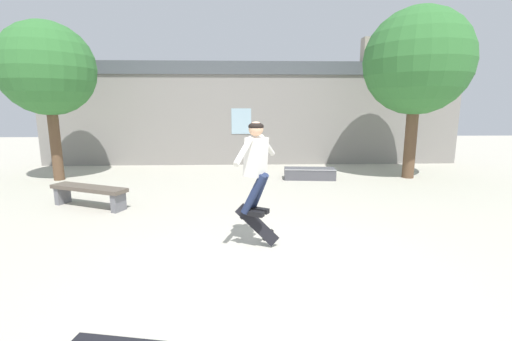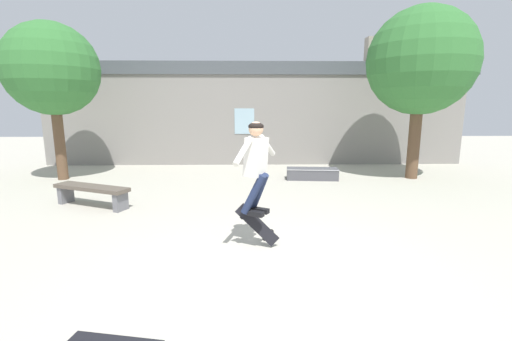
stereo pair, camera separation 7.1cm
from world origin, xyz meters
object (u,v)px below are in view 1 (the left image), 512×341
at_px(tree_left, 47,70).
at_px(park_bench, 89,192).
at_px(tree_right, 417,62).
at_px(skate_ledge, 310,174).
at_px(skater, 256,160).
at_px(skateboard_flipping, 257,225).

bearing_deg(tree_left, park_bench, -53.28).
distance_m(tree_right, skate_ledge, 4.34).
bearing_deg(park_bench, skate_ledge, 50.09).
height_order(tree_left, skater, tree_left).
height_order(park_bench, skateboard_flipping, skateboard_flipping).
height_order(tree_right, tree_left, tree_right).
relative_size(tree_left, park_bench, 2.43).
distance_m(tree_right, skateboard_flipping, 7.45).
xyz_separation_m(tree_right, skater, (-4.73, -4.99, -1.97)).
bearing_deg(skateboard_flipping, tree_right, 46.79).
bearing_deg(skateboard_flipping, skater, -127.72).
bearing_deg(skater, park_bench, 175.95).
relative_size(tree_right, skater, 3.55).
xyz_separation_m(tree_right, tree_left, (-10.25, 0.06, -0.23)).
distance_m(skate_ledge, skateboard_flipping, 5.15).
height_order(tree_left, skate_ledge, tree_left).
distance_m(tree_right, tree_left, 10.26).
relative_size(skate_ledge, skateboard_flipping, 2.21).
xyz_separation_m(tree_left, park_bench, (2.09, -2.80, -2.75)).
relative_size(tree_right, tree_left, 1.10).
bearing_deg(skate_ledge, skater, -104.46).
height_order(skater, skateboard_flipping, skater).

